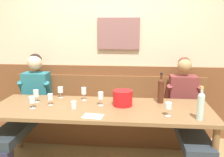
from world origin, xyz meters
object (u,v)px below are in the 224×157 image
object	(u,v)px
wine_glass_right_end	(84,91)
water_tumbler_left	(74,105)
wine_glass_near_bucket	(32,100)
wine_glass_center_front	(60,90)
dining_table	(101,113)
person_center_left_seat	(187,112)
wine_bottle_amber_mid	(201,105)
wine_glass_mid_right	(168,106)
ice_bucket	(123,98)
wine_glass_left_end	(36,94)
wall_bench	(108,122)
wine_bottle_green_tall	(161,90)
wine_glass_center_rear	(101,96)
person_right_seat	(27,105)
wine_glass_by_bottle	(50,97)

from	to	relation	value
wine_glass_right_end	water_tumbler_left	world-z (taller)	wine_glass_right_end
wine_glass_near_bucket	wine_glass_center_front	distance (m)	0.49
wine_glass_center_front	dining_table	bearing A→B (deg)	-30.43
person_center_left_seat	wine_bottle_amber_mid	bearing A→B (deg)	-90.43
wine_glass_mid_right	wine_glass_center_front	distance (m)	1.43
dining_table	person_center_left_seat	distance (m)	1.11
ice_bucket	wine_glass_left_end	world-z (taller)	ice_bucket
wine_bottle_amber_mid	water_tumbler_left	bearing A→B (deg)	170.75
wine_glass_mid_right	wine_glass_near_bucket	xyz separation A→B (m)	(-1.52, 0.10, -0.01)
wall_bench	person_center_left_seat	distance (m)	1.17
person_center_left_seat	wine_glass_left_end	bearing A→B (deg)	-173.39
wall_bench	wine_glass_center_front	bearing A→B (deg)	-147.18
wine_bottle_amber_mid	wine_glass_center_front	size ratio (longest dim) A/B	2.40
wine_bottle_amber_mid	wine_bottle_green_tall	xyz separation A→B (m)	(-0.35, 0.53, 0.01)
wine_glass_center_rear	water_tumbler_left	size ratio (longest dim) A/B	1.94
wine_glass_near_bucket	water_tumbler_left	xyz separation A→B (m)	(0.47, 0.04, -0.06)
ice_bucket	wine_bottle_green_tall	xyz separation A→B (m)	(0.46, 0.15, 0.07)
person_center_left_seat	dining_table	bearing A→B (deg)	-162.30
person_center_left_seat	wine_glass_center_rear	world-z (taller)	person_center_left_seat
wall_bench	wine_glass_left_end	bearing A→B (deg)	-144.03
dining_table	person_right_seat	xyz separation A→B (m)	(-1.05, 0.35, -0.05)
wine_glass_center_rear	wine_glass_left_end	bearing A→B (deg)	176.51
wine_glass_by_bottle	wine_glass_left_end	bearing A→B (deg)	155.74
person_center_left_seat	ice_bucket	world-z (taller)	person_center_left_seat
wine_glass_by_bottle	wine_glass_center_front	xyz separation A→B (m)	(0.03, 0.32, 0.00)
water_tumbler_left	wine_bottle_green_tall	bearing A→B (deg)	17.23
wine_bottle_green_tall	water_tumbler_left	size ratio (longest dim) A/B	4.48
wall_bench	wine_glass_near_bucket	world-z (taller)	wall_bench
water_tumbler_left	wine_glass_center_rear	bearing A→B (deg)	25.58
wine_glass_center_front	water_tumbler_left	world-z (taller)	wine_glass_center_front
wine_glass_by_bottle	water_tumbler_left	world-z (taller)	wine_glass_by_bottle
wine_glass_left_end	wine_glass_near_bucket	distance (m)	0.23
wine_glass_right_end	person_right_seat	bearing A→B (deg)	173.23
wall_bench	wine_glass_mid_right	world-z (taller)	wall_bench
person_center_left_seat	wine_glass_center_front	xyz separation A→B (m)	(-1.64, 0.00, 0.24)
water_tumbler_left	wine_glass_right_end	bearing A→B (deg)	80.97
dining_table	wine_glass_left_end	distance (m)	0.85
wine_glass_left_end	water_tumbler_left	distance (m)	0.56
wine_glass_by_bottle	wine_glass_near_bucket	bearing A→B (deg)	-141.04
wine_bottle_amber_mid	wine_glass_by_bottle	bearing A→B (deg)	169.26
wine_bottle_amber_mid	wine_bottle_green_tall	bearing A→B (deg)	122.92
water_tumbler_left	ice_bucket	bearing A→B (deg)	16.48
person_right_seat	water_tumbler_left	size ratio (longest dim) A/B	15.61
wine_glass_left_end	wine_glass_mid_right	size ratio (longest dim) A/B	1.06
dining_table	wine_glass_mid_right	bearing A→B (deg)	-15.83
wine_glass_by_bottle	wine_glass_near_bucket	world-z (taller)	same
wall_bench	water_tumbler_left	world-z (taller)	wall_bench
wine_glass_near_bucket	wine_glass_center_front	world-z (taller)	wine_glass_center_front
wall_bench	wine_glass_near_bucket	xyz separation A→B (m)	(-0.77, -0.83, 0.56)
wine_glass_near_bucket	wine_glass_center_rear	world-z (taller)	wine_glass_center_rear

